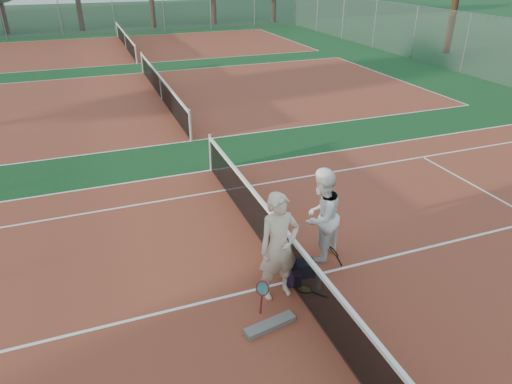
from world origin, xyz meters
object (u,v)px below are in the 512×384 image
at_px(player_a, 279,247).
at_px(water_bottle, 318,282).
at_px(racket_black_held, 333,258).
at_px(sports_bag_navy, 304,268).
at_px(net_main, 290,260).
at_px(sports_bag_purple, 292,279).
at_px(racket_red, 262,296).
at_px(player_b, 321,216).
at_px(racket_spare, 304,289).

relative_size(player_a, water_bottle, 6.86).
relative_size(racket_black_held, sports_bag_navy, 1.35).
distance_m(net_main, water_bottle, 0.67).
xyz_separation_m(sports_bag_navy, sports_bag_purple, (-0.34, -0.19, -0.03)).
bearing_deg(racket_red, sports_bag_navy, -22.98).
height_order(player_b, sports_bag_navy, player_b).
xyz_separation_m(net_main, water_bottle, (0.41, -0.39, -0.36)).
relative_size(racket_red, sports_bag_purple, 1.82).
height_order(sports_bag_navy, water_bottle, sports_bag_navy).
bearing_deg(water_bottle, racket_black_held, 39.05).
height_order(player_b, water_bottle, player_b).
relative_size(sports_bag_purple, water_bottle, 1.08).
bearing_deg(net_main, player_a, -145.89).
height_order(racket_red, racket_black_held, racket_red).
height_order(net_main, racket_black_held, net_main).
distance_m(net_main, sports_bag_purple, 0.39).
relative_size(racket_red, racket_black_held, 1.10).
distance_m(player_a, sports_bag_purple, 0.98).
xyz_separation_m(player_a, water_bottle, (0.76, -0.15, -0.88)).
distance_m(player_b, racket_red, 2.08).
relative_size(player_b, water_bottle, 6.46).
height_order(racket_spare, sports_bag_navy, sports_bag_navy).
height_order(player_a, racket_spare, player_a).
bearing_deg(sports_bag_purple, sports_bag_navy, 28.98).
xyz_separation_m(net_main, sports_bag_navy, (0.35, 0.09, -0.35)).
bearing_deg(net_main, sports_bag_navy, 13.91).
xyz_separation_m(sports_bag_purple, water_bottle, (0.40, -0.29, 0.02)).
bearing_deg(racket_red, racket_spare, -38.99).
bearing_deg(player_b, net_main, -0.54).
bearing_deg(racket_black_held, water_bottle, 32.10).
xyz_separation_m(racket_black_held, racket_spare, (-0.80, -0.38, -0.25)).
height_order(racket_black_held, sports_bag_purple, racket_black_held).
xyz_separation_m(net_main, sports_bag_purple, (0.01, -0.10, -0.38)).
relative_size(player_b, sports_bag_navy, 4.87).
height_order(player_b, sports_bag_purple, player_b).
height_order(player_a, sports_bag_navy, player_a).
bearing_deg(racket_red, player_b, -19.27).
bearing_deg(racket_black_held, racket_red, 12.02).
relative_size(racket_red, racket_spare, 0.98).
xyz_separation_m(player_b, sports_bag_navy, (-0.54, -0.45, -0.81)).
relative_size(player_a, sports_bag_navy, 5.17).
distance_m(racket_black_held, racket_spare, 0.92).
relative_size(net_main, water_bottle, 36.60).
bearing_deg(water_bottle, sports_bag_navy, 97.37).
bearing_deg(sports_bag_purple, player_b, 35.75).
relative_size(racket_black_held, racket_spare, 0.89).
height_order(racket_black_held, sports_bag_navy, racket_black_held).
relative_size(player_a, player_b, 1.06).
xyz_separation_m(racket_black_held, sports_bag_navy, (-0.61, 0.02, -0.11)).
xyz_separation_m(racket_red, racket_spare, (0.93, 0.21, -0.28)).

